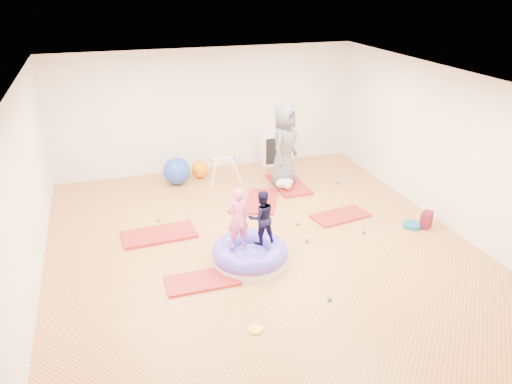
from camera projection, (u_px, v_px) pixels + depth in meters
name	position (u px, v px, depth m)	size (l,w,h in m)	color
room	(262.00, 170.00, 7.92)	(7.01, 8.01, 2.81)	gold
gym_mat_front_left	(202.00, 281.00, 7.51)	(1.09, 0.54, 0.05)	#AD1E22
gym_mat_mid_left	(159.00, 235.00, 8.83)	(1.28, 0.64, 0.05)	#AD1E22
gym_mat_center_back	(261.00, 201.00, 10.13)	(1.20, 0.60, 0.05)	#AD1E22
gym_mat_right	(340.00, 216.00, 9.53)	(1.09, 0.54, 0.05)	#AD1E22
gym_mat_rear_right	(289.00, 184.00, 10.94)	(1.29, 0.64, 0.05)	#AD1E22
inflatable_cushion	(250.00, 254.00, 7.97)	(1.22, 1.22, 0.39)	silver
child_pink	(238.00, 215.00, 7.66)	(0.37, 0.24, 1.01)	#EE5B92
child_navy	(262.00, 215.00, 7.80)	(0.44, 0.34, 0.90)	black
adult_caregiver	(284.00, 146.00, 10.56)	(0.85, 0.55, 1.74)	#57565A
infant	(285.00, 183.00, 10.61)	(0.39, 0.40, 0.23)	silver
ball_pit_balls	(289.00, 236.00, 8.77)	(4.08, 3.90, 0.07)	#C5482D
exercise_ball_blue	(177.00, 171.00, 10.93)	(0.60, 0.60, 0.60)	#2246B4
exercise_ball_orange	(200.00, 169.00, 11.31)	(0.40, 0.40, 0.40)	orange
infant_play_gym	(223.00, 166.00, 11.02)	(0.72, 0.68, 0.55)	white
cube_shelf	(276.00, 149.00, 12.09)	(0.75, 0.37, 0.75)	white
balance_disc	(412.00, 225.00, 9.14)	(0.33, 0.33, 0.07)	#0E5E79
backpack	(426.00, 220.00, 9.09)	(0.26, 0.16, 0.30)	#B90F34
yellow_toy	(255.00, 329.00, 6.50)	(0.20, 0.20, 0.03)	yellow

